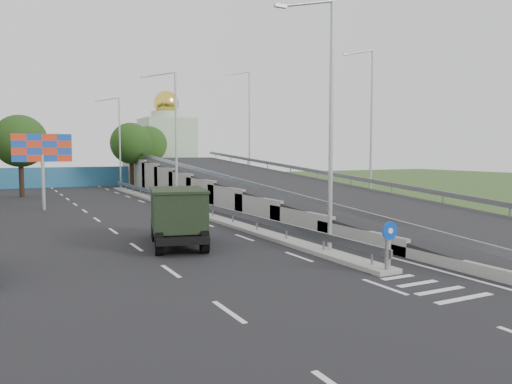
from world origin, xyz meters
TOP-DOWN VIEW (x-y plane):
  - ground at (0.00, 0.00)m, footprint 160.00×160.00m
  - road_surface at (-3.00, 20.00)m, footprint 26.00×90.00m
  - median at (0.00, 24.00)m, footprint 1.00×44.00m
  - overpass_ramp at (7.50, 24.00)m, footprint 10.00×50.00m
  - median_guardrail at (0.00, 24.00)m, footprint 0.09×44.00m
  - sign_bollard at (0.00, 2.17)m, footprint 0.64×0.23m
  - lamp_post_near at (0.11, 6.00)m, footprint 2.74×0.18m
  - lamp_post_mid at (0.11, 26.00)m, footprint 2.74×0.18m
  - lamp_post_far at (0.11, 46.00)m, footprint 2.74×0.18m
  - blue_wall at (-4.00, 52.00)m, footprint 30.00×0.50m
  - church at (10.00, 60.00)m, footprint 7.00×7.00m
  - billboard at (-9.00, 28.00)m, footprint 4.00×0.24m
  - tree_left_mid at (-10.00, 40.00)m, footprint 4.80×4.80m
  - tree_median_far at (2.00, 48.00)m, footprint 4.80×4.80m
  - tree_ramp_far at (6.00, 55.00)m, footprint 4.80×4.80m
  - dump_truck at (-4.64, 10.93)m, footprint 3.44×6.25m

SIDE VIEW (x-z plane):
  - ground at x=0.00m, z-range 0.00..0.00m
  - road_surface at x=-3.00m, z-range -0.02..0.02m
  - median at x=0.00m, z-range 0.00..0.20m
  - median_guardrail at x=0.00m, z-range 0.39..1.10m
  - sign_bollard at x=0.00m, z-range 0.20..1.87m
  - blue_wall at x=-4.00m, z-range 0.00..2.40m
  - dump_truck at x=-4.64m, z-range 0.14..2.75m
  - overpass_ramp at x=7.50m, z-range 0.00..3.50m
  - billboard at x=-9.00m, z-range 1.44..6.94m
  - tree_left_mid at x=-10.00m, z-range 1.38..8.98m
  - tree_median_far at x=2.00m, z-range 1.38..8.98m
  - tree_ramp_far at x=6.00m, z-range 1.38..8.98m
  - church at x=10.00m, z-range -1.59..12.21m
  - lamp_post_near at x=0.11m, z-range 0.77..10.85m
  - lamp_post_mid at x=0.11m, z-range 0.77..10.85m
  - lamp_post_far at x=0.11m, z-range 0.77..10.85m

